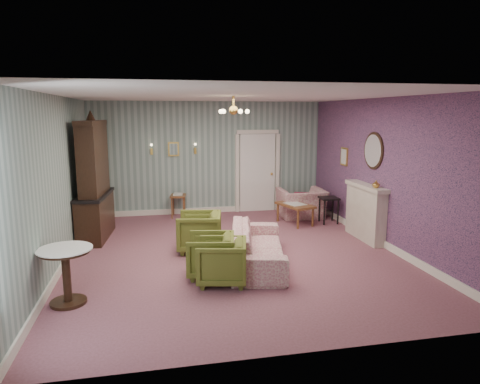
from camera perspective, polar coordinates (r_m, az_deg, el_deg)
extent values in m
plane|color=#874E5C|center=(8.17, -0.82, -8.16)|extent=(7.00, 7.00, 0.00)
plane|color=white|center=(7.75, -0.88, 12.61)|extent=(7.00, 7.00, 0.00)
plane|color=slate|center=(11.26, -4.18, 4.50)|extent=(6.00, 0.00, 6.00)
plane|color=slate|center=(4.51, 7.50, -4.47)|extent=(6.00, 0.00, 6.00)
plane|color=slate|center=(7.85, -22.89, 1.15)|extent=(0.00, 7.00, 7.00)
plane|color=slate|center=(8.89, 18.54, 2.42)|extent=(0.00, 7.00, 7.00)
plane|color=#AC5683|center=(8.88, 18.46, 2.42)|extent=(0.00, 7.00, 7.00)
imported|color=#5D6222|center=(6.72, -2.47, -8.90)|extent=(0.83, 0.87, 0.76)
imported|color=#5D6222|center=(7.02, -3.91, -8.07)|extent=(0.81, 0.85, 0.76)
imported|color=#5D6222|center=(8.27, -5.43, -5.00)|extent=(0.88, 0.92, 0.82)
imported|color=#983D57|center=(7.53, 2.33, -6.28)|extent=(1.12, 2.34, 0.88)
imported|color=#983D57|center=(10.95, 8.15, -0.86)|extent=(1.11, 0.73, 0.97)
imported|color=gold|center=(8.84, 17.56, 1.01)|extent=(0.15, 0.15, 0.15)
cube|color=maroon|center=(10.79, 8.17, -1.04)|extent=(0.41, 0.28, 0.39)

